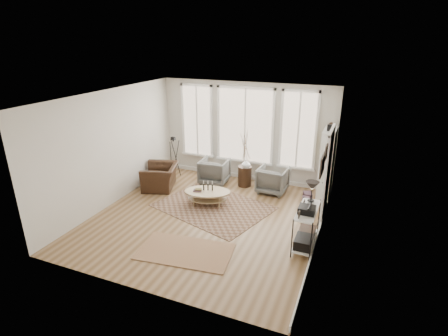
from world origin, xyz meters
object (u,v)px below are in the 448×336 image
at_px(armchair_right, 273,180).
at_px(bookcase, 327,164).
at_px(armchair_left, 214,171).
at_px(side_table, 245,160).
at_px(accent_chair, 160,177).
at_px(coffee_table, 207,194).
at_px(low_shelf, 306,224).

bearing_deg(armchair_right, bookcase, -170.06).
distance_m(bookcase, armchair_left, 3.19).
xyz_separation_m(bookcase, side_table, (-2.24, -0.03, -0.16)).
height_order(armchair_left, accent_chair, armchair_left).
bearing_deg(coffee_table, bookcase, 29.55).
xyz_separation_m(bookcase, low_shelf, (-0.06, -2.52, -0.44)).
height_order(coffee_table, armchair_right, armchair_right).
height_order(low_shelf, armchair_left, low_shelf).
xyz_separation_m(bookcase, coffee_table, (-2.74, -1.55, -0.66)).
xyz_separation_m(coffee_table, armchair_right, (1.36, 1.39, 0.07)).
bearing_deg(armchair_right, coffee_table, 48.72).
bearing_deg(coffee_table, armchair_left, 106.11).
bearing_deg(armchair_left, side_table, -175.35).
xyz_separation_m(armchair_left, accent_chair, (-1.28, -0.92, -0.03)).
height_order(armchair_left, side_table, side_table).
xyz_separation_m(low_shelf, coffee_table, (-2.68, 0.97, -0.22)).
bearing_deg(low_shelf, armchair_left, 142.67).
bearing_deg(bookcase, side_table, -179.13).
xyz_separation_m(armchair_right, accent_chair, (-3.04, -0.93, -0.02)).
bearing_deg(armchair_left, armchair_right, 176.16).
distance_m(bookcase, low_shelf, 2.56).
height_order(coffee_table, side_table, side_table).
xyz_separation_m(side_table, accent_chair, (-2.18, -1.06, -0.46)).
bearing_deg(bookcase, armchair_left, -176.85).
bearing_deg(side_table, armchair_right, -8.58).
xyz_separation_m(low_shelf, side_table, (-2.18, 2.49, 0.28)).
bearing_deg(low_shelf, side_table, 131.25).
bearing_deg(armchair_left, coffee_table, 102.00).
height_order(armchair_left, armchair_right, armchair_left).
height_order(bookcase, side_table, bookcase).
height_order(armchair_right, accent_chair, armchair_right).
distance_m(coffee_table, armchair_right, 1.94).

